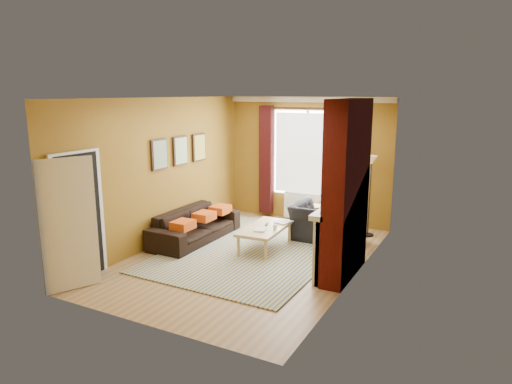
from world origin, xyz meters
TOP-DOWN VIEW (x-y plane):
  - ground at (0.00, 0.00)m, footprint 5.50×5.50m
  - room_walls at (0.63, 0.28)m, footprint 3.82×5.54m
  - striped_rug at (-0.08, 0.31)m, footprint 2.89×3.98m
  - sofa at (-1.42, 0.36)m, footprint 0.85×2.14m
  - armchair at (0.83, 1.52)m, footprint 1.14×0.99m
  - coffee_table at (0.05, 0.52)m, footprint 0.73×1.35m
  - wicker_stool at (0.38, 2.35)m, footprint 0.46×0.46m
  - floor_lamp at (1.55, 2.25)m, footprint 0.25×0.25m
  - book_a at (-0.02, 0.26)m, footprint 0.25×0.30m
  - book_b at (0.13, 0.97)m, footprint 0.32×0.38m
  - mug at (0.30, 0.43)m, footprint 0.10×0.10m
  - tv_remote at (0.02, 0.65)m, footprint 0.09×0.16m

SIDE VIEW (x-z plane):
  - ground at x=0.00m, z-range 0.00..0.00m
  - striped_rug at x=-0.08m, z-range 0.00..0.02m
  - wicker_stool at x=0.38m, z-range 0.00..0.48m
  - sofa at x=-1.42m, z-range 0.00..0.62m
  - armchair at x=0.83m, z-range 0.00..0.74m
  - coffee_table at x=0.05m, z-range 0.17..0.61m
  - tv_remote at x=0.02m, z-range 0.44..0.46m
  - book_b at x=0.13m, z-range 0.44..0.46m
  - book_a at x=-0.02m, z-range 0.44..0.46m
  - mug at x=0.30m, z-range 0.44..0.52m
  - floor_lamp at x=1.55m, z-range 0.48..2.14m
  - room_walls at x=0.63m, z-range -0.04..2.80m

